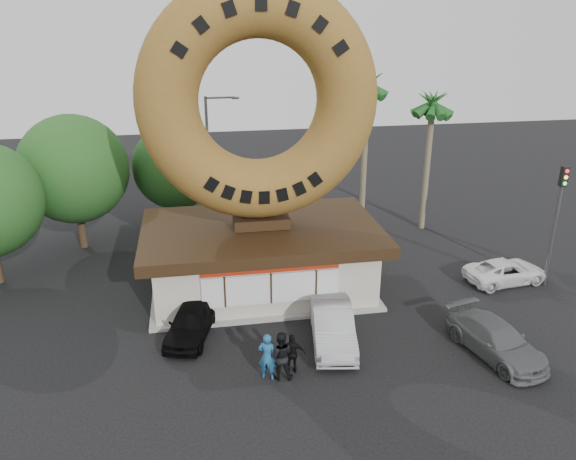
% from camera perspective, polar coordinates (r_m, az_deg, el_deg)
% --- Properties ---
extents(ground, '(90.00, 90.00, 0.00)m').
position_cam_1_polar(ground, '(22.79, -0.60, -12.78)').
color(ground, black).
rests_on(ground, ground).
extents(donut_shop, '(11.20, 7.20, 3.80)m').
position_cam_1_polar(donut_shop, '(27.12, -2.68, -2.63)').
color(donut_shop, beige).
rests_on(donut_shop, ground).
extents(giant_donut, '(10.62, 2.71, 10.62)m').
position_cam_1_polar(giant_donut, '(25.07, -2.98, 12.91)').
color(giant_donut, brown).
rests_on(giant_donut, donut_shop).
extents(tree_west, '(6.00, 6.00, 7.65)m').
position_cam_1_polar(tree_west, '(33.28, -20.96, 5.79)').
color(tree_west, '#473321').
rests_on(tree_west, ground).
extents(tree_mid, '(5.20, 5.20, 6.63)m').
position_cam_1_polar(tree_mid, '(34.75, -11.31, 6.35)').
color(tree_mid, '#473321').
rests_on(tree_mid, ground).
extents(palm_near, '(2.60, 2.60, 9.75)m').
position_cam_1_polar(palm_near, '(34.55, 8.11, 13.90)').
color(palm_near, '#726651').
rests_on(palm_near, ground).
extents(palm_far, '(2.60, 2.60, 8.75)m').
position_cam_1_polar(palm_far, '(34.54, 14.46, 11.89)').
color(palm_far, '#726651').
rests_on(palm_far, ground).
extents(street_lamp, '(2.11, 0.20, 8.00)m').
position_cam_1_polar(street_lamp, '(35.61, -7.87, 7.70)').
color(street_lamp, '#59595E').
rests_on(street_lamp, ground).
extents(traffic_signal, '(0.30, 0.38, 6.07)m').
position_cam_1_polar(traffic_signal, '(29.68, 25.70, 1.70)').
color(traffic_signal, '#59595E').
rests_on(traffic_signal, ground).
extents(person_left, '(0.80, 0.67, 1.88)m').
position_cam_1_polar(person_left, '(21.16, -2.12, -12.72)').
color(person_left, '#1A507F').
rests_on(person_left, ground).
extents(person_center, '(1.05, 0.88, 1.92)m').
position_cam_1_polar(person_center, '(21.16, -0.77, -12.64)').
color(person_center, black).
rests_on(person_center, ground).
extents(person_right, '(1.00, 0.52, 1.63)m').
position_cam_1_polar(person_right, '(21.53, 0.45, -12.43)').
color(person_right, black).
rests_on(person_right, ground).
extents(car_black, '(2.64, 4.25, 1.35)m').
position_cam_1_polar(car_black, '(24.09, -9.84, -9.18)').
color(car_black, black).
rests_on(car_black, ground).
extents(car_silver, '(2.30, 4.84, 1.53)m').
position_cam_1_polar(car_silver, '(23.39, 4.55, -9.65)').
color(car_silver, '#9FA0A4').
rests_on(car_silver, ground).
extents(car_grey, '(2.87, 4.93, 1.34)m').
position_cam_1_polar(car_grey, '(24.05, 20.37, -10.39)').
color(car_grey, '#5C5F61').
rests_on(car_grey, ground).
extents(car_white, '(4.39, 2.43, 1.16)m').
position_cam_1_polar(car_white, '(30.31, 21.24, -3.93)').
color(car_white, white).
rests_on(car_white, ground).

